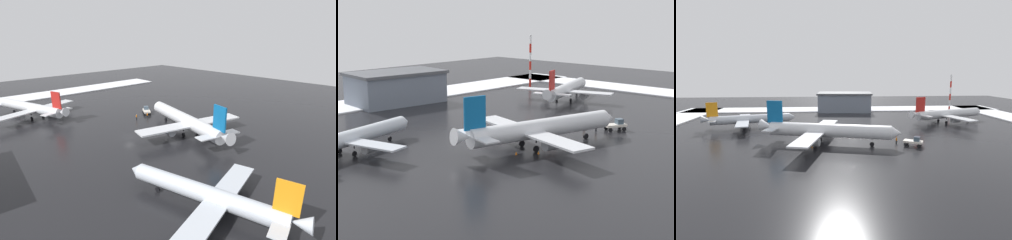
# 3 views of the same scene
# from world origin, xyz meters

# --- Properties ---
(ground_plane) EXTENTS (240.00, 240.00, 0.00)m
(ground_plane) POSITION_xyz_m (0.00, 0.00, 0.00)
(ground_plane) COLOR black
(snow_bank_far) EXTENTS (152.00, 16.00, 0.35)m
(snow_bank_far) POSITION_xyz_m (0.00, -50.00, 0.17)
(snow_bank_far) COLOR white
(snow_bank_far) RESTS_ON ground_plane
(snow_bank_left) EXTENTS (14.00, 116.00, 0.35)m
(snow_bank_left) POSITION_xyz_m (-67.00, 0.00, 0.17)
(snow_bank_left) COLOR white
(snow_bank_left) RESTS_ON ground_plane
(airplane_far_rear) EXTENTS (36.61, 30.72, 11.01)m
(airplane_far_rear) POSITION_xyz_m (8.56, 13.25, 3.64)
(airplane_far_rear) COLOR silver
(airplane_far_rear) RESTS_ON ground_plane
(airplane_distant_tail) EXTENTS (32.14, 27.10, 9.81)m
(airplane_distant_tail) POSITION_xyz_m (-35.86, -12.99, 3.24)
(airplane_distant_tail) COLOR silver
(airplane_distant_tail) RESTS_ON ground_plane
(airplane_parked_starboard) EXTENTS (29.37, 24.64, 8.82)m
(airplane_parked_starboard) POSITION_xyz_m (33.89, -9.11, 2.92)
(airplane_parked_starboard) COLOR silver
(airplane_parked_starboard) RESTS_ON ground_plane
(pushback_tug) EXTENTS (5.08, 4.22, 2.50)m
(pushback_tug) POSITION_xyz_m (-13.41, 16.75, 1.28)
(pushback_tug) COLOR silver
(pushback_tug) RESTS_ON ground_plane
(ground_crew_beside_wing) EXTENTS (0.36, 0.36, 1.71)m
(ground_crew_beside_wing) POSITION_xyz_m (-10.61, 10.43, 0.97)
(ground_crew_beside_wing) COLOR black
(ground_crew_beside_wing) RESTS_ON ground_plane
(ground_crew_mid_apron) EXTENTS (0.36, 0.36, 1.71)m
(ground_crew_mid_apron) POSITION_xyz_m (-9.63, 14.13, 0.97)
(ground_crew_mid_apron) COLOR black
(ground_crew_mid_apron) RESTS_ON ground_plane
(antenna_mast) EXTENTS (0.70, 0.70, 17.12)m
(antenna_mast) POSITION_xyz_m (-48.32, -36.80, 8.56)
(antenna_mast) COLOR red
(antenna_mast) RESTS_ON ground_plane
(cargo_hangar) EXTENTS (26.27, 17.22, 8.80)m
(cargo_hangar) POSITION_xyz_m (-0.69, -44.60, 4.44)
(cargo_hangar) COLOR slate
(cargo_hangar) RESTS_ON ground_plane
(traffic_cone_near_nose) EXTENTS (0.36, 0.36, 0.55)m
(traffic_cone_near_nose) POSITION_xyz_m (12.03, 16.10, 0.28)
(traffic_cone_near_nose) COLOR orange
(traffic_cone_near_nose) RESTS_ON ground_plane
(traffic_cone_mid_line) EXTENTS (0.36, 0.36, 0.55)m
(traffic_cone_mid_line) POSITION_xyz_m (1.10, 6.98, 0.28)
(traffic_cone_mid_line) COLOR orange
(traffic_cone_mid_line) RESTS_ON ground_plane
(traffic_cone_wingtip_side) EXTENTS (0.36, 0.36, 0.55)m
(traffic_cone_wingtip_side) POSITION_xyz_m (15.03, 13.42, 0.28)
(traffic_cone_wingtip_side) COLOR orange
(traffic_cone_wingtip_side) RESTS_ON ground_plane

